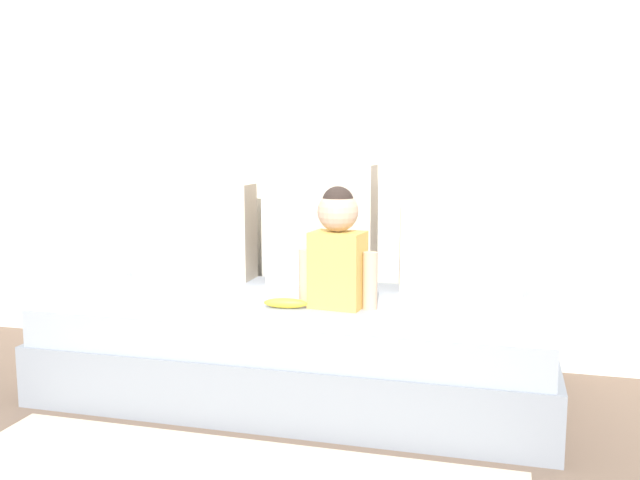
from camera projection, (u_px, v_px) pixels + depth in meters
name	position (u px, v px, depth m)	size (l,w,h in m)	color
ground_plane	(299.00, 391.00, 2.86)	(12.00, 12.00, 0.00)	brown
back_wall	(334.00, 82.00, 3.23)	(5.20, 0.10, 2.59)	silver
couch	(299.00, 347.00, 2.83)	(2.00, 0.90, 0.38)	gray
throw_pillow_left	(194.00, 230.00, 3.26)	(0.57, 0.16, 0.44)	#C1B29E
throw_pillow_center	(321.00, 225.00, 3.10)	(0.48, 0.16, 0.54)	#C1B29E
throw_pillow_right	(463.00, 229.00, 2.94)	(0.51, 0.16, 0.54)	#C1B29E
toddler	(338.00, 248.00, 2.66)	(0.31, 0.17, 0.47)	gold
banana	(286.00, 303.00, 2.67)	(0.17, 0.04, 0.04)	yellow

